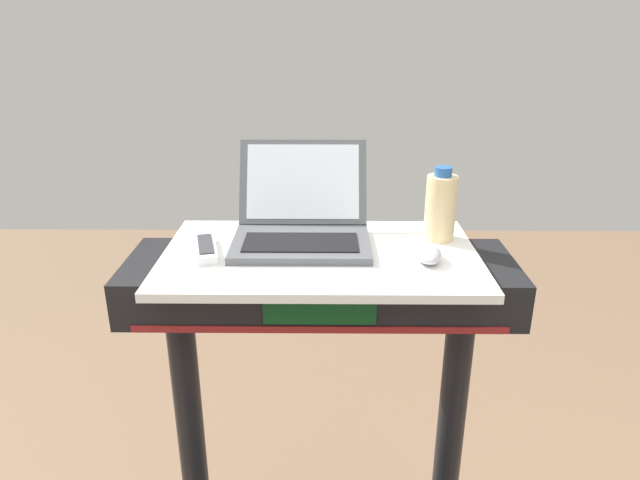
% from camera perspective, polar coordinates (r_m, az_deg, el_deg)
% --- Properties ---
extents(desk_board, '(0.72, 0.43, 0.02)m').
position_cam_1_polar(desk_board, '(1.31, 0.02, -1.64)').
color(desk_board, white).
rests_on(desk_board, treadmill_base).
extents(laptop, '(0.32, 0.32, 0.21)m').
position_cam_1_polar(laptop, '(1.37, -1.83, 1.79)').
color(laptop, '#515459').
rests_on(laptop, desk_board).
extents(computer_mouse, '(0.06, 0.10, 0.03)m').
position_cam_1_polar(computer_mouse, '(1.28, 10.68, -1.33)').
color(computer_mouse, '#B2B2B7').
rests_on(computer_mouse, desk_board).
extents(water_bottle, '(0.07, 0.07, 0.18)m').
position_cam_1_polar(water_bottle, '(1.39, 11.93, 3.28)').
color(water_bottle, beige).
rests_on(water_bottle, desk_board).
extents(tv_remote, '(0.08, 0.17, 0.02)m').
position_cam_1_polar(tv_remote, '(1.33, -11.32, -0.80)').
color(tv_remote, silver).
rests_on(tv_remote, desk_board).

